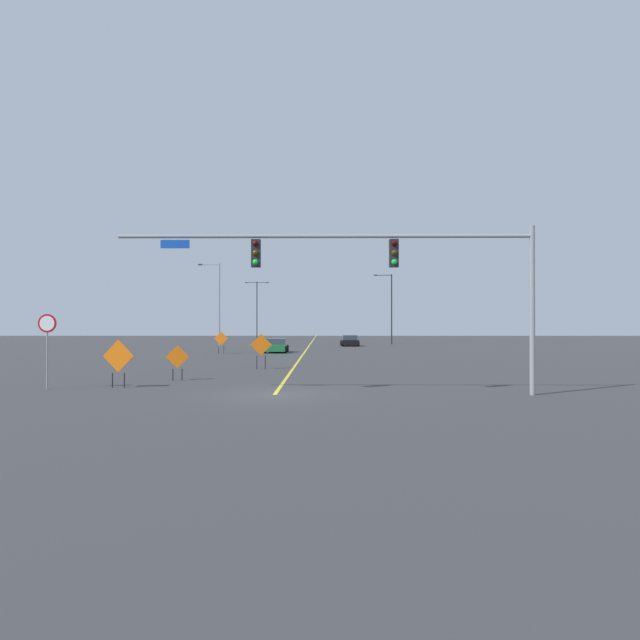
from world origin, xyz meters
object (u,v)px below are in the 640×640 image
object	(u,v)px
traffic_signal_assembly	(384,264)
construction_sign_right_lane	(261,347)
street_lamp_near_left	(390,305)
construction_sign_median_far	(221,340)
construction_sign_median_near	(177,359)
street_lamp_near_right	(257,306)
street_lamp_mid_left	(218,301)
car_green_passing	(277,346)
stop_sign	(47,337)
construction_sign_left_lane	(118,358)
car_black_near	(350,341)

from	to	relation	value
traffic_signal_assembly	construction_sign_right_lane	bearing A→B (deg)	115.97
traffic_signal_assembly	street_lamp_near_left	world-z (taller)	street_lamp_near_left
construction_sign_median_far	construction_sign_median_near	bearing A→B (deg)	-84.69
construction_sign_median_far	construction_sign_right_lane	bearing A→B (deg)	-72.63
street_lamp_near_right	street_lamp_near_left	bearing A→B (deg)	-49.43
street_lamp_mid_left	street_lamp_near_left	xyz separation A→B (m)	(20.68, 10.52, -0.17)
street_lamp_near_left	construction_sign_median_near	xyz separation A→B (m)	(-15.59, -48.62, -4.04)
street_lamp_near_left	car_green_passing	world-z (taller)	street_lamp_near_left
street_lamp_near_right	car_green_passing	bearing A→B (deg)	-81.06
construction_sign_right_lane	traffic_signal_assembly	bearing A→B (deg)	-64.03
street_lamp_mid_left	construction_sign_right_lane	distance (m)	32.62
street_lamp_mid_left	construction_sign_median_far	size ratio (longest dim) A/B	4.78
stop_sign	street_lamp_near_left	distance (m)	56.17
traffic_signal_assembly	construction_sign_median_near	bearing A→B (deg)	149.11
construction_sign_left_lane	construction_sign_median_near	xyz separation A→B (m)	(1.68, 3.16, -0.22)
construction_sign_median_far	street_lamp_mid_left	bearing A→B (deg)	101.63
street_lamp_near_left	construction_sign_right_lane	bearing A→B (deg)	-106.47
car_black_near	car_green_passing	distance (m)	17.36
traffic_signal_assembly	street_lamp_mid_left	size ratio (longest dim) A/B	1.65
stop_sign	construction_sign_median_near	bearing A→B (deg)	40.93
construction_sign_right_lane	car_green_passing	world-z (taller)	construction_sign_right_lane
street_lamp_near_right	car_green_passing	xyz separation A→B (m)	(7.12, -45.28, -5.19)
street_lamp_near_left	construction_sign_median_far	size ratio (longest dim) A/B	4.61
stop_sign	construction_sign_right_lane	xyz separation A→B (m)	(7.61, 10.61, -0.83)
traffic_signal_assembly	construction_sign_right_lane	world-z (taller)	traffic_signal_assembly
construction_sign_right_lane	construction_sign_median_near	distance (m)	7.54
construction_sign_median_far	stop_sign	bearing A→B (deg)	-94.30
street_lamp_near_left	construction_sign_median_near	world-z (taller)	street_lamp_near_left
stop_sign	street_lamp_near_right	size ratio (longest dim) A/B	0.31
traffic_signal_assembly	street_lamp_mid_left	world-z (taller)	street_lamp_mid_left
construction_sign_left_lane	construction_sign_median_near	distance (m)	3.58
traffic_signal_assembly	construction_sign_median_near	distance (m)	11.44
stop_sign	street_lamp_near_right	xyz separation A→B (m)	(-0.26, 76.05, 3.62)
construction_sign_right_lane	car_black_near	world-z (taller)	construction_sign_right_lane
construction_sign_median_near	car_green_passing	distance (m)	27.08
traffic_signal_assembly	street_lamp_near_right	distance (m)	79.00
car_green_passing	car_black_near	bearing A→B (deg)	64.29
street_lamp_near_left	construction_sign_median_near	bearing A→B (deg)	-107.78
street_lamp_near_right	construction_sign_left_lane	distance (m)	75.60
street_lamp_near_right	car_black_near	bearing A→B (deg)	-63.70
street_lamp_near_right	construction_sign_median_far	size ratio (longest dim) A/B	4.97
stop_sign	construction_sign_median_far	distance (m)	28.24
construction_sign_median_far	car_green_passing	bearing A→B (deg)	28.91
traffic_signal_assembly	car_black_near	distance (m)	48.33
traffic_signal_assembly	stop_sign	distance (m)	14.00
traffic_signal_assembly	construction_sign_left_lane	size ratio (longest dim) A/B	7.78
traffic_signal_assembly	street_lamp_near_right	size ratio (longest dim) A/B	1.59
street_lamp_near_left	construction_sign_left_lane	size ratio (longest dim) A/B	4.54
street_lamp_mid_left	construction_sign_left_lane	xyz separation A→B (m)	(3.41, -41.25, -3.99)
construction_sign_median_far	construction_sign_median_near	size ratio (longest dim) A/B	1.19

